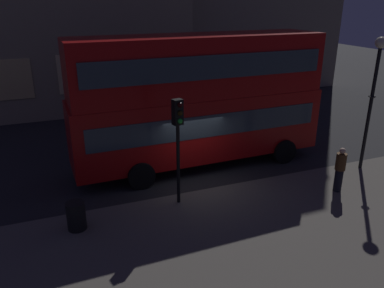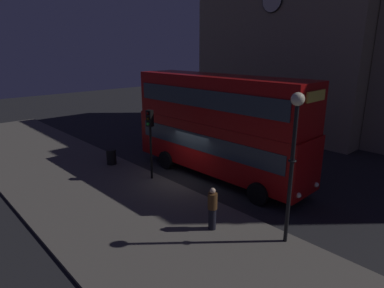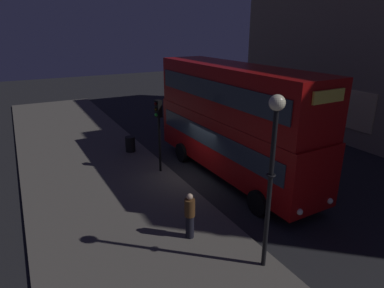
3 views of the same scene
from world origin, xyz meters
The scene contains 8 objects.
ground_plane centered at (0.00, 0.00, 0.00)m, with size 80.00×80.00×0.00m, color #232326.
sidewalk_slab centered at (0.00, -4.29, 0.06)m, with size 44.00×7.06×0.12m, color #5B564F.
building_with_clock centered at (-3.16, 14.61, 7.58)m, with size 14.42×7.54×15.15m.
double_decker_bus centered at (0.72, 1.73, 3.07)m, with size 10.78×2.99×5.54m.
traffic_light_near_kerb centered at (-1.25, -1.33, 2.81)m, with size 0.37×0.39×3.73m.
street_lamp centered at (6.94, -1.31, 3.88)m, with size 0.45×0.45×5.41m.
pedestrian centered at (4.55, -2.66, 1.00)m, with size 0.37×0.37×1.72m.
litter_bin centered at (-4.77, -1.76, 0.57)m, with size 0.58×0.58×0.91m, color black.
Camera 2 is at (12.33, -10.90, 6.86)m, focal length 30.63 mm.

